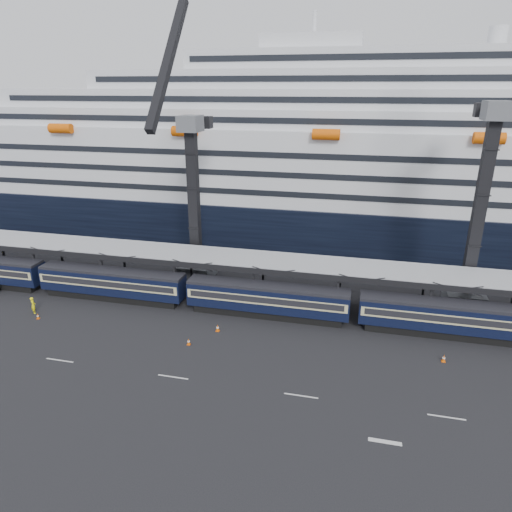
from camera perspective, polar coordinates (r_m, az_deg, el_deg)
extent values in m
plane|color=black|center=(45.02, 8.98, -14.21)|extent=(260.00, 260.00, 0.00)
cube|color=beige|center=(50.12, -23.32, -11.88)|extent=(3.00, 0.15, 0.02)
cube|color=beige|center=(44.61, -10.32, -14.65)|extent=(3.00, 0.15, 0.02)
cube|color=beige|center=(41.91, 5.65, -16.99)|extent=(3.00, 0.15, 0.02)
cube|color=beige|center=(42.55, 22.72, -18.08)|extent=(3.00, 0.15, 0.02)
cube|color=beige|center=(38.78, 15.82, -21.43)|extent=(2.50, 0.40, 0.02)
cube|color=black|center=(61.06, -17.35, -4.68)|extent=(17.48, 2.40, 0.90)
cube|color=black|center=(60.34, -17.53, -3.13)|extent=(19.00, 2.80, 2.70)
cube|color=#C2BC89|center=(60.23, -17.56, -2.87)|extent=(18.62, 2.92, 1.05)
cube|color=black|center=(60.21, -17.57, -2.82)|extent=(17.86, 2.98, 0.70)
cube|color=black|center=(59.78, -17.68, -1.81)|extent=(19.00, 2.50, 0.35)
cube|color=black|center=(54.20, 1.40, -6.98)|extent=(17.48, 2.40, 0.90)
cube|color=black|center=(53.40, 1.42, -5.26)|extent=(19.00, 2.80, 2.70)
cube|color=#C2BC89|center=(53.27, 1.42, -4.97)|extent=(18.62, 2.92, 1.05)
cube|color=black|center=(53.25, 1.42, -4.92)|extent=(17.86, 2.98, 0.70)
cube|color=black|center=(52.76, 1.43, -3.79)|extent=(19.00, 2.50, 0.35)
cube|color=black|center=(54.30, 22.78, -8.67)|extent=(17.48, 2.40, 0.90)
cube|color=black|center=(53.49, 23.04, -6.98)|extent=(19.00, 2.80, 2.70)
cube|color=#C2BC89|center=(53.36, 23.09, -6.69)|extent=(18.62, 2.92, 1.05)
cube|color=black|center=(53.34, 23.09, -6.65)|extent=(17.86, 2.98, 0.70)
cube|color=black|center=(52.86, 23.27, -5.53)|extent=(19.00, 2.50, 0.35)
cube|color=gray|center=(54.92, 10.52, -1.28)|extent=(130.00, 6.00, 0.25)
cube|color=black|center=(52.25, 10.30, -2.77)|extent=(130.00, 0.25, 0.70)
cube|color=black|center=(57.83, 10.67, -0.48)|extent=(130.00, 0.25, 0.70)
cube|color=black|center=(78.10, -29.12, 0.89)|extent=(0.25, 0.25, 5.40)
cube|color=black|center=(67.77, -25.86, -1.27)|extent=(0.25, 0.25, 5.40)
cube|color=black|center=(71.87, -23.16, 0.33)|extent=(0.25, 0.25, 5.40)
cube|color=black|center=(62.11, -18.62, -2.12)|extent=(0.25, 0.25, 5.40)
cube|color=black|center=(66.56, -16.17, -0.34)|extent=(0.25, 0.25, 5.40)
cube|color=black|center=(57.65, -10.09, -3.09)|extent=(0.25, 0.25, 5.40)
cube|color=black|center=(62.41, -8.11, -1.10)|extent=(0.25, 0.25, 5.40)
cube|color=black|center=(54.66, -0.37, -4.10)|extent=(0.25, 0.25, 5.40)
cube|color=black|center=(59.67, 0.89, -1.92)|extent=(0.25, 0.25, 5.40)
cube|color=black|center=(53.42, 10.15, -5.06)|extent=(0.25, 0.25, 5.40)
cube|color=black|center=(58.53, 10.51, -2.74)|extent=(0.25, 0.25, 5.40)
cube|color=black|center=(54.02, 20.83, -5.86)|extent=(0.25, 0.25, 5.40)
cube|color=black|center=(59.08, 20.23, -3.50)|extent=(0.25, 0.25, 5.40)
cube|color=black|center=(85.97, 11.70, 5.27)|extent=(200.00, 28.00, 7.00)
cube|color=silver|center=(84.05, 12.17, 11.53)|extent=(190.00, 26.88, 12.00)
cube|color=silver|center=(83.27, 12.57, 16.62)|extent=(160.00, 24.64, 3.00)
cube|color=black|center=(70.93, 12.30, 16.05)|extent=(153.60, 0.12, 0.90)
cube|color=silver|center=(83.14, 12.73, 18.68)|extent=(124.00, 21.84, 3.00)
cube|color=black|center=(72.18, 12.52, 18.49)|extent=(119.04, 0.12, 0.90)
cube|color=silver|center=(83.13, 12.90, 20.74)|extent=(90.00, 19.04, 3.00)
cube|color=black|center=(73.56, 12.74, 20.85)|extent=(86.40, 0.12, 0.90)
cube|color=silver|center=(83.22, 13.08, 22.80)|extent=(56.00, 16.24, 3.00)
cube|color=black|center=(75.06, 12.96, 23.11)|extent=(53.76, 0.12, 0.90)
cube|color=silver|center=(83.93, 7.22, 24.82)|extent=(16.00, 12.00, 2.50)
cylinder|color=silver|center=(85.38, 27.96, 23.07)|extent=(2.80, 2.80, 3.00)
cylinder|color=#DA5406|center=(85.37, -23.21, 14.45)|extent=(4.00, 1.60, 1.60)
cylinder|color=#DA5406|center=(74.72, -8.91, 15.15)|extent=(4.00, 1.60, 1.60)
cylinder|color=#DA5406|center=(69.62, 8.75, 14.78)|extent=(4.00, 1.60, 1.60)
cylinder|color=#DA5406|center=(71.26, 27.12, 12.98)|extent=(4.00, 1.60, 1.60)
cube|color=#4E5156|center=(64.94, -7.35, -1.80)|extent=(4.50, 4.50, 2.00)
cube|color=black|center=(61.88, -7.76, 6.80)|extent=(1.30, 1.30, 18.00)
cube|color=#4E5156|center=(60.33, -8.23, 16.07)|extent=(2.60, 3.20, 2.00)
cube|color=black|center=(54.87, -10.96, 22.71)|extent=(0.90, 12.26, 14.37)
cube|color=black|center=(62.68, -7.37, 16.26)|extent=(0.90, 5.04, 0.90)
cube|color=black|center=(65.06, -6.57, 16.27)|extent=(2.20, 1.60, 1.60)
cube|color=#4E5156|center=(61.72, 24.53, -4.82)|extent=(4.50, 4.50, 2.00)
cube|color=black|center=(58.25, 26.11, 5.04)|extent=(1.30, 1.30, 20.00)
cube|color=#4E5156|center=(56.73, 27.89, 15.77)|extent=(2.60, 3.20, 2.00)
cube|color=black|center=(59.45, 27.26, 15.99)|extent=(0.90, 5.60, 0.90)
cube|color=black|center=(62.19, 26.66, 16.00)|extent=(2.20, 1.60, 1.60)
imported|color=#FFF20D|center=(60.51, -26.08, -5.54)|extent=(0.88, 0.88, 2.06)
cube|color=#DA5406|center=(59.32, -25.57, -7.07)|extent=(0.34, 0.34, 0.04)
cone|color=#DA5406|center=(59.18, -25.62, -6.78)|extent=(0.28, 0.28, 0.64)
cylinder|color=white|center=(59.18, -25.62, -6.78)|extent=(0.24, 0.24, 0.11)
cube|color=#DA5406|center=(49.19, -8.40, -10.88)|extent=(0.36, 0.36, 0.04)
cone|color=#DA5406|center=(49.00, -8.42, -10.52)|extent=(0.31, 0.31, 0.69)
cylinder|color=white|center=(49.00, -8.42, -10.52)|extent=(0.26, 0.26, 0.11)
cube|color=#DA5406|center=(51.29, -4.82, -9.30)|extent=(0.41, 0.41, 0.04)
cone|color=#DA5406|center=(51.09, -4.83, -8.90)|extent=(0.35, 0.35, 0.78)
cylinder|color=white|center=(51.09, -4.83, -8.90)|extent=(0.29, 0.29, 0.13)
cube|color=#DA5406|center=(49.59, 22.36, -12.09)|extent=(0.39, 0.39, 0.04)
cone|color=#DA5406|center=(49.39, 22.43, -11.70)|extent=(0.33, 0.33, 0.74)
cylinder|color=white|center=(49.39, 22.43, -11.70)|extent=(0.28, 0.28, 0.12)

